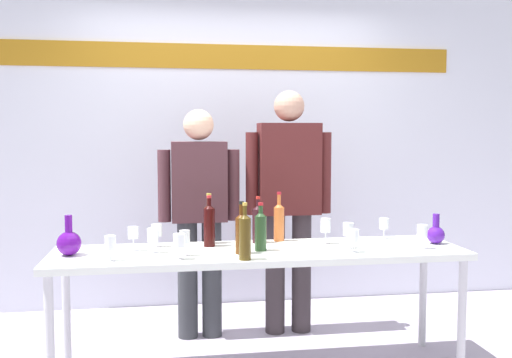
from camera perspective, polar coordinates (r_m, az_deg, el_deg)
name	(u,v)px	position (r m, az deg, el deg)	size (l,w,h in m)	color
back_wall	(231,126)	(4.89, -2.49, 5.23)	(5.42, 0.11, 3.00)	silver
display_table	(260,260)	(3.47, 0.39, -7.98)	(2.45, 0.62, 0.75)	white
decanter_blue_left	(69,242)	(3.46, -18.03, -5.98)	(0.14, 0.14, 0.23)	#540F85
decanter_blue_right	(436,234)	(3.80, 17.37, -5.18)	(0.11, 0.11, 0.19)	#491891
presenter_left	(199,209)	(4.06, -5.64, -3.01)	(0.57, 0.22, 1.61)	#323438
presenter_right	(289,194)	(4.14, 3.26, -1.54)	(0.62, 0.22, 1.75)	#362D30
wine_bottle_0	(209,222)	(3.65, -4.67, -4.26)	(0.07, 0.07, 0.32)	#4B2B1D
wine_bottle_1	(279,221)	(3.72, 2.29, -4.15)	(0.07, 0.07, 0.32)	#CB642D
wine_bottle_2	(209,224)	(3.55, -4.65, -4.47)	(0.07, 0.07, 0.31)	black
wine_bottle_3	(261,230)	(3.41, 0.46, -5.05)	(0.07, 0.07, 0.29)	#234020
wine_bottle_4	(258,223)	(3.65, 0.20, -4.36)	(0.07, 0.07, 0.30)	black
wine_bottle_5	(242,232)	(3.33, -1.44, -5.24)	(0.07, 0.07, 0.30)	#50290B
wine_bottle_6	(245,235)	(3.17, -1.10, -5.61)	(0.07, 0.07, 0.32)	#47350F
wine_glass_left_0	(133,234)	(3.48, -12.07, -5.30)	(0.06, 0.06, 0.14)	white
wine_glass_left_1	(153,236)	(3.41, -10.18, -5.54)	(0.06, 0.06, 0.14)	white
wine_glass_left_2	(157,231)	(3.58, -9.82, -5.07)	(0.07, 0.07, 0.14)	white
wine_glass_left_3	(185,237)	(3.30, -7.08, -5.76)	(0.06, 0.06, 0.15)	white
wine_glass_left_4	(179,241)	(3.21, -7.60, -6.09)	(0.07, 0.07, 0.14)	white
wine_glass_left_5	(110,243)	(3.24, -14.23, -6.19)	(0.06, 0.06, 0.14)	white
wine_glass_right_0	(353,236)	(3.42, 9.61, -5.60)	(0.07, 0.07, 0.14)	white
wine_glass_right_1	(325,226)	(3.64, 6.90, -4.62)	(0.06, 0.06, 0.16)	white
wine_glass_right_2	(384,224)	(3.90, 12.55, -4.37)	(0.06, 0.06, 0.14)	white
wine_glass_right_3	(422,232)	(3.62, 16.13, -5.02)	(0.06, 0.06, 0.15)	white
wine_glass_right_4	(348,230)	(3.52, 9.12, -5.01)	(0.06, 0.06, 0.16)	white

